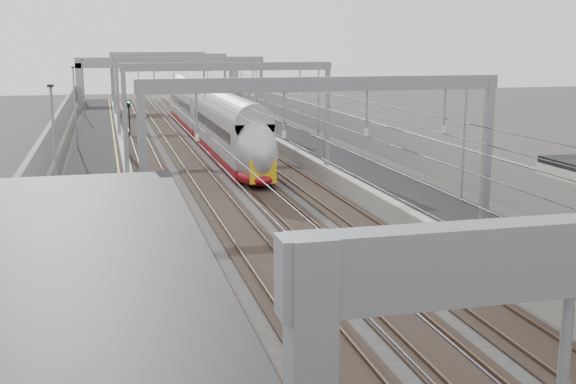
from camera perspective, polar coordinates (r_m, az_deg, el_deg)
platform_left at (r=47.68m, az=-14.70°, el=1.34°), size 4.00×120.00×1.00m
platform_right at (r=50.12m, az=3.90°, el=2.18°), size 4.00×120.00×1.00m
tracks at (r=48.34m, az=-5.16°, el=1.27°), size 11.40×140.00×0.20m
overhead_line at (r=54.16m, az=-6.41°, el=8.85°), size 13.00×140.00×6.60m
overbridge at (r=102.29m, az=-10.21°, el=9.55°), size 22.00×2.20×6.90m
wall_left at (r=47.65m, az=-18.62°, el=2.44°), size 0.30×120.00×3.20m
wall_right at (r=51.03m, az=7.35°, el=3.53°), size 0.30×120.00×3.20m
train at (r=63.98m, az=-6.16°, el=5.55°), size 2.57×46.80×4.07m
signal_green at (r=71.20m, az=-12.46°, el=6.29°), size 0.32×0.32×3.48m
signal_red_near at (r=69.57m, az=-5.42°, el=6.40°), size 0.32×0.32×3.48m
signal_red_far at (r=73.19m, az=-4.12°, el=6.67°), size 0.32×0.32×3.48m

